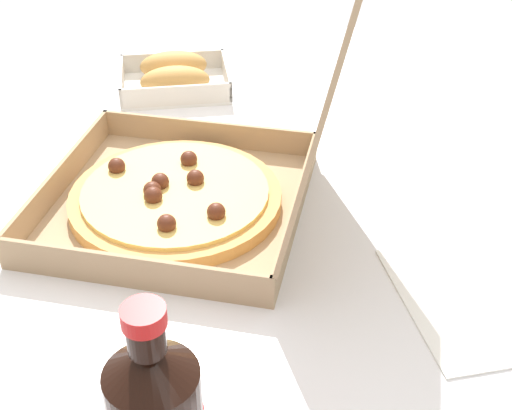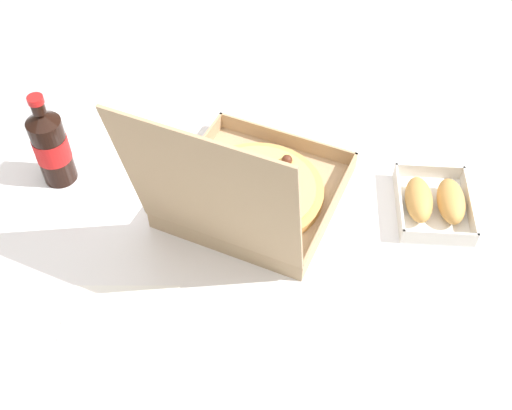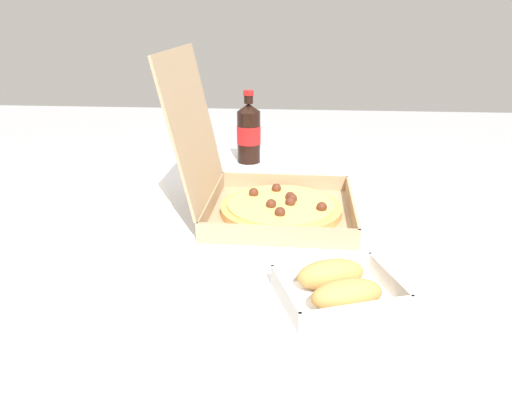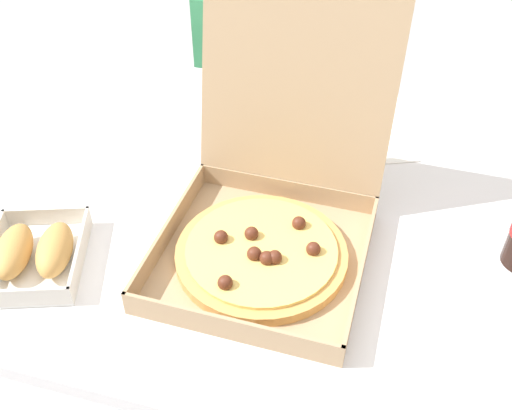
{
  "view_description": "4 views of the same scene",
  "coord_description": "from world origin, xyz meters",
  "px_view_note": "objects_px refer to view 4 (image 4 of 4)",
  "views": [
    {
      "loc": [
        0.82,
        0.1,
        1.25
      ],
      "look_at": [
        0.07,
        -0.04,
        0.72
      ],
      "focal_mm": 49.26,
      "sensor_mm": 36.0,
      "label": 1
    },
    {
      "loc": [
        -0.27,
        0.68,
        1.7
      ],
      "look_at": [
        0.06,
        -0.11,
        0.72
      ],
      "focal_mm": 43.96,
      "sensor_mm": 36.0,
      "label": 2
    },
    {
      "loc": [
        -0.97,
        -0.18,
        1.15
      ],
      "look_at": [
        0.01,
        -0.1,
        0.75
      ],
      "focal_mm": 33.89,
      "sensor_mm": 36.0,
      "label": 3
    },
    {
      "loc": [
        0.25,
        -0.82,
        1.42
      ],
      "look_at": [
        0.04,
        -0.05,
        0.73
      ],
      "focal_mm": 41.48,
      "sensor_mm": 36.0,
      "label": 4
    }
  ],
  "objects_px": {
    "chair": "(271,105)",
    "bread_side_box": "(35,253)",
    "pizza_box_open": "(268,223)",
    "diner_person": "(278,32)",
    "paper_menu": "(361,144)"
  },
  "relations": [
    {
      "from": "chair",
      "to": "bread_side_box",
      "type": "distance_m",
      "value": 0.99
    },
    {
      "from": "pizza_box_open",
      "to": "bread_side_box",
      "type": "xyz_separation_m",
      "value": [
        -0.36,
        -0.14,
        -0.03
      ]
    },
    {
      "from": "chair",
      "to": "bread_side_box",
      "type": "height_order",
      "value": "chair"
    },
    {
      "from": "chair",
      "to": "diner_person",
      "type": "relative_size",
      "value": 0.72
    },
    {
      "from": "chair",
      "to": "bread_side_box",
      "type": "bearing_deg",
      "value": -99.47
    },
    {
      "from": "pizza_box_open",
      "to": "paper_menu",
      "type": "distance_m",
      "value": 0.36
    },
    {
      "from": "chair",
      "to": "paper_menu",
      "type": "bearing_deg",
      "value": -56.1
    },
    {
      "from": "bread_side_box",
      "to": "diner_person",
      "type": "bearing_deg",
      "value": 80.86
    },
    {
      "from": "chair",
      "to": "diner_person",
      "type": "xyz_separation_m",
      "value": [
        0.0,
        0.06,
        0.21
      ]
    },
    {
      "from": "pizza_box_open",
      "to": "bread_side_box",
      "type": "relative_size",
      "value": 1.82
    },
    {
      "from": "pizza_box_open",
      "to": "diner_person",
      "type": "bearing_deg",
      "value": 102.69
    },
    {
      "from": "chair",
      "to": "pizza_box_open",
      "type": "xyz_separation_m",
      "value": [
        0.2,
        -0.81,
        0.28
      ]
    },
    {
      "from": "pizza_box_open",
      "to": "chair",
      "type": "bearing_deg",
      "value": 103.82
    },
    {
      "from": "pizza_box_open",
      "to": "paper_menu",
      "type": "height_order",
      "value": "pizza_box_open"
    },
    {
      "from": "pizza_box_open",
      "to": "paper_menu",
      "type": "xyz_separation_m",
      "value": [
        0.11,
        0.34,
        -0.05
      ]
    }
  ]
}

